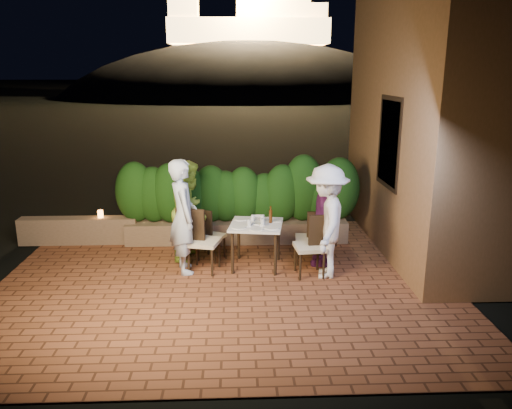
{
  "coord_description": "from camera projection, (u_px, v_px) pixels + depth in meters",
  "views": [
    {
      "loc": [
        0.18,
        -6.83,
        3.17
      ],
      "look_at": [
        0.51,
        1.08,
        1.05
      ],
      "focal_mm": 35.0,
      "sensor_mm": 36.0,
      "label": 1
    }
  ],
  "objects": [
    {
      "name": "diner_purple",
      "position": [
        325.0,
        216.0,
        8.28
      ],
      "size": [
        0.65,
        1.06,
        1.68
      ],
      "primitive_type": "imported",
      "rotation": [
        0.0,
        0.0,
        -1.84
      ],
      "color": "#652268",
      "rests_on": "ground"
    },
    {
      "name": "planter",
      "position": [
        237.0,
        231.0,
        9.58
      ],
      "size": [
        4.2,
        0.55,
        0.4
      ],
      "primitive_type": "cube",
      "color": "#765F4B",
      "rests_on": "ground"
    },
    {
      "name": "plate_front",
      "position": [
        256.0,
        229.0,
        7.88
      ],
      "size": [
        0.23,
        0.23,
        0.01
      ],
      "primitive_type": "cylinder",
      "color": "white",
      "rests_on": "dining_table"
    },
    {
      "name": "plate_ne",
      "position": [
        272.0,
        228.0,
        7.95
      ],
      "size": [
        0.23,
        0.23,
        0.01
      ],
      "primitive_type": "cylinder",
      "color": "white",
      "rests_on": "dining_table"
    },
    {
      "name": "plate_nw",
      "position": [
        239.0,
        227.0,
        7.97
      ],
      "size": [
        0.22,
        0.22,
        0.01
      ],
      "primitive_type": "cylinder",
      "color": "white",
      "rests_on": "dining_table"
    },
    {
      "name": "bowl",
      "position": [
        258.0,
        217.0,
        8.49
      ],
      "size": [
        0.18,
        0.18,
        0.04
      ],
      "primitive_type": "imported",
      "rotation": [
        0.0,
        0.0,
        0.12
      ],
      "color": "white",
      "rests_on": "dining_table"
    },
    {
      "name": "diner_blue",
      "position": [
        183.0,
        216.0,
        7.96
      ],
      "size": [
        0.61,
        0.77,
        1.86
      ],
      "primitive_type": "imported",
      "rotation": [
        0.0,
        0.0,
        1.83
      ],
      "color": "#B0C3E2",
      "rests_on": "ground"
    },
    {
      "name": "plate_centre",
      "position": [
        258.0,
        223.0,
        8.2
      ],
      "size": [
        0.22,
        0.22,
        0.01
      ],
      "primitive_type": "cylinder",
      "color": "white",
      "rests_on": "dining_table"
    },
    {
      "name": "building_wall",
      "position": [
        428.0,
        110.0,
        8.84
      ],
      "size": [
        1.6,
        5.0,
        5.0
      ],
      "primitive_type": "cube",
      "color": "olive",
      "rests_on": "ground"
    },
    {
      "name": "glass_se",
      "position": [
        262.0,
        218.0,
        8.27
      ],
      "size": [
        0.07,
        0.07,
        0.12
      ],
      "primitive_type": "cylinder",
      "color": "silver",
      "rests_on": "dining_table"
    },
    {
      "name": "window_pane",
      "position": [
        391.0,
        143.0,
        8.45
      ],
      "size": [
        0.08,
        1.0,
        1.4
      ],
      "primitive_type": "cube",
      "color": "black",
      "rests_on": "building_wall"
    },
    {
      "name": "glass_nw",
      "position": [
        249.0,
        223.0,
        8.04
      ],
      "size": [
        0.07,
        0.07,
        0.11
      ],
      "primitive_type": "cylinder",
      "color": "silver",
      "rests_on": "dining_table"
    },
    {
      "name": "chair_left_front",
      "position": [
        204.0,
        241.0,
        8.07
      ],
      "size": [
        0.59,
        0.59,
        1.04
      ],
      "primitive_type": null,
      "rotation": [
        0.0,
        0.0,
        -0.26
      ],
      "color": "black",
      "rests_on": "ground"
    },
    {
      "name": "plate_sw",
      "position": [
        241.0,
        219.0,
        8.42
      ],
      "size": [
        0.23,
        0.23,
        0.01
      ],
      "primitive_type": "cylinder",
      "color": "white",
      "rests_on": "dining_table"
    },
    {
      "name": "plate_se",
      "position": [
        276.0,
        220.0,
        8.33
      ],
      "size": [
        0.2,
        0.2,
        0.01
      ],
      "primitive_type": "cylinder",
      "color": "white",
      "rests_on": "dining_table"
    },
    {
      "name": "diner_green",
      "position": [
        190.0,
        210.0,
        8.56
      ],
      "size": [
        0.82,
        0.96,
        1.72
      ],
      "primitive_type": "imported",
      "rotation": [
        0.0,
        0.0,
        1.36
      ],
      "color": "#94BD3B",
      "rests_on": "ground"
    },
    {
      "name": "beer_bottle",
      "position": [
        271.0,
        214.0,
        8.2
      ],
      "size": [
        0.05,
        0.05,
        0.28
      ],
      "primitive_type": null,
      "color": "#43210B",
      "rests_on": "dining_table"
    },
    {
      "name": "hedge",
      "position": [
        237.0,
        193.0,
        9.39
      ],
      "size": [
        4.0,
        0.7,
        1.1
      ],
      "primitive_type": null,
      "color": "#163E10",
      "rests_on": "planter"
    },
    {
      "name": "diner_white",
      "position": [
        326.0,
        222.0,
        7.78
      ],
      "size": [
        0.87,
        1.27,
        1.8
      ],
      "primitive_type": "imported",
      "rotation": [
        0.0,
        0.0,
        -1.76
      ],
      "color": "white",
      "rests_on": "ground"
    },
    {
      "name": "terrace_floor",
      "position": [
        225.0,
        283.0,
        7.91
      ],
      "size": [
        7.0,
        6.0,
        0.15
      ],
      "primitive_type": "cube",
      "color": "brown",
      "rests_on": "ground"
    },
    {
      "name": "chair_left_back",
      "position": [
        211.0,
        235.0,
        8.59
      ],
      "size": [
        0.54,
        0.54,
        0.87
      ],
      "primitive_type": null,
      "rotation": [
        0.0,
        0.0,
        -0.48
      ],
      "color": "black",
      "rests_on": "ground"
    },
    {
      "name": "chair_right_back",
      "position": [
        308.0,
        237.0,
        8.44
      ],
      "size": [
        0.46,
        0.46,
        0.9
      ],
      "primitive_type": null,
      "rotation": [
        0.0,
        0.0,
        3.03
      ],
      "color": "black",
      "rests_on": "ground"
    },
    {
      "name": "glass_sw",
      "position": [
        253.0,
        218.0,
        8.32
      ],
      "size": [
        0.06,
        0.06,
        0.1
      ],
      "primitive_type": "cylinder",
      "color": "silver",
      "rests_on": "dining_table"
    },
    {
      "name": "dining_table",
      "position": [
        256.0,
        245.0,
        8.27
      ],
      "size": [
        0.95,
        0.95,
        0.75
      ],
      "primitive_type": null,
      "rotation": [
        0.0,
        0.0,
        -0.15
      ],
      "color": "white",
      "rests_on": "ground"
    },
    {
      "name": "chair_right_front",
      "position": [
        310.0,
        246.0,
        7.9
      ],
      "size": [
        0.5,
        0.5,
        0.99
      ],
      "primitive_type": null,
      "rotation": [
        0.0,
        0.0,
        3.23
      ],
      "color": "black",
      "rests_on": "ground"
    },
    {
      "name": "ground",
      "position": [
        225.0,
        293.0,
        7.41
      ],
      "size": [
        400.0,
        400.0,
        0.0
      ],
      "primitive_type": "plane",
      "color": "black",
      "rests_on": "ground"
    },
    {
      "name": "glass_ne",
      "position": [
        262.0,
        222.0,
        8.05
      ],
      "size": [
        0.07,
        0.07,
        0.12
      ],
      "primitive_type": "cylinder",
      "color": "silver",
      "rests_on": "dining_table"
    },
    {
      "name": "hill",
      "position": [
        249.0,
        127.0,
        66.43
      ],
      "size": [
        52.0,
        40.0,
        22.0
      ],
      "primitive_type": "ellipsoid",
      "color": "black",
      "rests_on": "ground"
    },
    {
      "name": "window_frame",
      "position": [
        390.0,
        143.0,
        8.45
      ],
      "size": [
        0.06,
        1.15,
        1.55
      ],
      "primitive_type": "cube",
      "color": "black",
      "rests_on": "building_wall"
    },
    {
      "name": "fortress",
      "position": [
        248.0,
        11.0,
        62.69
      ],
      "size": [
        26.0,
        8.0,
        8.0
      ],
      "primitive_type": null,
      "color": "#FFCC7A",
      "rests_on": "hill"
    },
    {
      "name": "parapet",
      "position": [
        79.0,
        230.0,
        9.45
      ],
      "size": [
        2.2,
        0.3,
        0.5
      ],
      "primitive_type": "cube",
      "color": "#765F4B",
      "rests_on": "ground"
    },
    {
      "name": "parapet_lamp",
      "position": [
        100.0,
        214.0,
        9.38
      ],
      "size": [
        0.1,
        0.1,
        0.14
      ],
      "primitive_type": "cylinder",
      "color": "orange",
      "rests_on": "parapet"
    }
  ]
}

